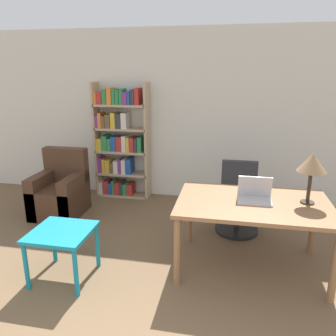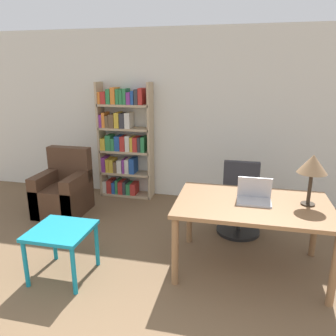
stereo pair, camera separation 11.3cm
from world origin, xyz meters
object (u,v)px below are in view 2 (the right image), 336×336
Objects in this scene: table_lamp at (313,165)px; side_table_blue at (61,236)px; desk at (252,211)px; armchair at (64,192)px; office_chair at (240,202)px; laptop at (254,196)px; bookshelf at (123,143)px.

table_lamp is 2.58m from side_table_blue.
desk is 0.74m from table_lamp.
desk is 2.87m from armchair.
desk is 0.94m from office_chair.
laptop reaches higher than side_table_blue.
laptop is 2.00m from side_table_blue.
bookshelf reaches higher than table_lamp.
armchair is (-2.70, 0.91, -0.36)m from desk.
side_table_blue is 2.40m from bookshelf.
desk is at bearing -41.01° from bookshelf.
table_lamp is 0.27× the size of bookshelf.
office_chair is (-0.66, 0.82, -0.77)m from table_lamp.
bookshelf is at bearing 155.01° from office_chair.
desk is 1.70× the size of office_chair.
side_table_blue is at bearing -60.48° from armchair.
armchair is (-2.70, 0.88, -0.50)m from laptop.
side_table_blue is (-1.74, -1.44, 0.05)m from office_chair.
desk is at bearing -18.73° from armchair.
armchair is at bearing 119.52° from side_table_blue.
laptop is at bearing -17.93° from armchair.
desk is 2.75m from bookshelf.
laptop reaches higher than armchair.
bookshelf is (-0.20, 2.35, 0.46)m from side_table_blue.
side_table_blue is (-1.87, -0.55, -0.22)m from desk.
table_lamp is 0.57× the size of office_chair.
laptop is 2.72m from bookshelf.
table_lamp is 0.88× the size of side_table_blue.
side_table_blue is at bearing -165.39° from table_lamp.
bookshelf is at bearing 146.47° from table_lamp.
table_lamp is 0.54× the size of armchair.
side_table_blue is 0.61× the size of armchair.
laptop is 0.36× the size of armchair.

